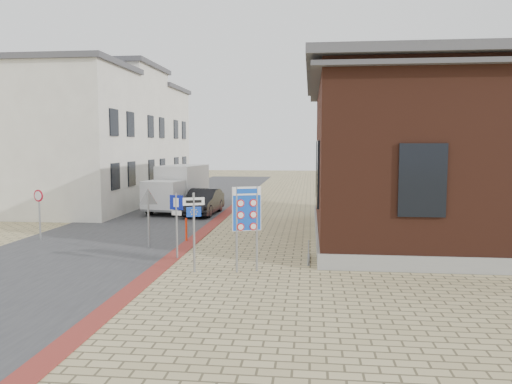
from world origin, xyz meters
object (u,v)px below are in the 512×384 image
at_px(box_truck, 178,188).
at_px(parking_sign, 177,215).
at_px(sedan, 203,202).
at_px(bollard, 186,230).
at_px(essen_sign, 194,220).
at_px(border_sign, 247,211).

xyz_separation_m(box_truck, parking_sign, (3.13, -11.77, 0.14)).
bearing_deg(sedan, box_truck, 148.00).
height_order(parking_sign, bollard, parking_sign).
bearing_deg(sedan, bollard, -80.43).
relative_size(essen_sign, parking_sign, 1.08).
bearing_deg(parking_sign, bollard, 114.08).
xyz_separation_m(border_sign, bollard, (-3.02, 4.50, -1.40)).
xyz_separation_m(sedan, box_truck, (-1.73, 1.18, 0.66)).
relative_size(box_truck, parking_sign, 2.38).
height_order(sedan, bollard, sedan).
distance_m(box_truck, border_sign, 14.46).
relative_size(sedan, border_sign, 1.65).
height_order(border_sign, parking_sign, border_sign).
bearing_deg(parking_sign, border_sign, -14.34).
xyz_separation_m(border_sign, parking_sign, (-2.58, 1.50, -0.36)).
bearing_deg(box_truck, parking_sign, -65.55).
bearing_deg(box_truck, bollard, -63.36).
xyz_separation_m(parking_sign, bollard, (-0.44, 3.00, -1.03)).
xyz_separation_m(sedan, parking_sign, (1.40, -10.59, 0.79)).
relative_size(box_truck, bollard, 5.66).
relative_size(sedan, essen_sign, 1.77).
distance_m(sedan, parking_sign, 10.71).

